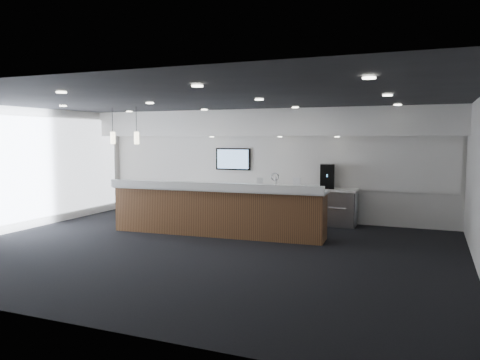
% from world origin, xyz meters
% --- Properties ---
extents(ground, '(10.00, 10.00, 0.00)m').
position_xyz_m(ground, '(0.00, 0.00, 0.00)').
color(ground, black).
rests_on(ground, ground).
extents(ceiling, '(10.00, 8.00, 0.02)m').
position_xyz_m(ceiling, '(0.00, 0.00, 3.00)').
color(ceiling, black).
rests_on(ceiling, back_wall).
extents(back_wall, '(10.00, 0.02, 3.00)m').
position_xyz_m(back_wall, '(0.00, 4.00, 1.50)').
color(back_wall, silver).
rests_on(back_wall, ground).
extents(left_wall, '(0.02, 8.00, 3.00)m').
position_xyz_m(left_wall, '(-5.00, 0.00, 1.50)').
color(left_wall, silver).
rests_on(left_wall, ground).
extents(soffit_bulkhead, '(10.00, 0.90, 0.70)m').
position_xyz_m(soffit_bulkhead, '(0.00, 3.55, 2.65)').
color(soffit_bulkhead, white).
rests_on(soffit_bulkhead, back_wall).
extents(alcove_panel, '(9.80, 0.06, 1.40)m').
position_xyz_m(alcove_panel, '(0.00, 3.97, 1.60)').
color(alcove_panel, white).
rests_on(alcove_panel, back_wall).
extents(window_blinds_wall, '(0.04, 7.36, 2.55)m').
position_xyz_m(window_blinds_wall, '(-4.96, 0.00, 1.50)').
color(window_blinds_wall, silver).
rests_on(window_blinds_wall, left_wall).
extents(back_credenza, '(5.06, 0.66, 0.95)m').
position_xyz_m(back_credenza, '(-0.00, 3.64, 0.48)').
color(back_credenza, gray).
rests_on(back_credenza, ground).
extents(wall_tv, '(1.05, 0.08, 0.62)m').
position_xyz_m(wall_tv, '(-1.00, 3.91, 1.65)').
color(wall_tv, black).
rests_on(wall_tv, back_wall).
extents(pendant_left, '(0.12, 0.12, 0.30)m').
position_xyz_m(pendant_left, '(-2.40, 0.80, 2.25)').
color(pendant_left, '#FFF3C6').
rests_on(pendant_left, ceiling).
extents(pendant_right, '(0.12, 0.12, 0.30)m').
position_xyz_m(pendant_right, '(-3.10, 0.80, 2.25)').
color(pendant_right, '#FFF3C6').
rests_on(pendant_right, ceiling).
extents(ceiling_can_lights, '(7.00, 5.00, 0.02)m').
position_xyz_m(ceiling_can_lights, '(0.00, 0.00, 2.97)').
color(ceiling_can_lights, silver).
rests_on(ceiling_can_lights, ceiling).
extents(service_counter, '(5.14, 1.15, 1.49)m').
position_xyz_m(service_counter, '(-0.36, 1.42, 0.58)').
color(service_counter, '#492A18').
rests_on(service_counter, ground).
extents(coffee_machine, '(0.44, 0.52, 0.63)m').
position_xyz_m(coffee_machine, '(1.74, 3.66, 1.26)').
color(coffee_machine, black).
rests_on(coffee_machine, back_credenza).
extents(info_sign_left, '(0.17, 0.06, 0.23)m').
position_xyz_m(info_sign_left, '(-0.07, 3.57, 1.07)').
color(info_sign_left, white).
rests_on(info_sign_left, back_credenza).
extents(info_sign_right, '(0.20, 0.04, 0.27)m').
position_xyz_m(info_sign_right, '(0.97, 3.51, 1.08)').
color(info_sign_right, white).
rests_on(info_sign_right, back_credenza).
extents(cup_0, '(0.10, 0.10, 0.09)m').
position_xyz_m(cup_0, '(1.90, 3.56, 1.00)').
color(cup_0, white).
rests_on(cup_0, back_credenza).
extents(cup_1, '(0.14, 0.14, 0.09)m').
position_xyz_m(cup_1, '(1.76, 3.56, 1.00)').
color(cup_1, white).
rests_on(cup_1, back_credenza).
extents(cup_2, '(0.12, 0.12, 0.09)m').
position_xyz_m(cup_2, '(1.62, 3.56, 1.00)').
color(cup_2, white).
rests_on(cup_2, back_credenza).
extents(cup_3, '(0.13, 0.13, 0.09)m').
position_xyz_m(cup_3, '(1.48, 3.56, 1.00)').
color(cup_3, white).
rests_on(cup_3, back_credenza).
extents(cup_4, '(0.14, 0.14, 0.09)m').
position_xyz_m(cup_4, '(1.34, 3.56, 1.00)').
color(cup_4, white).
rests_on(cup_4, back_credenza).
extents(cup_5, '(0.11, 0.11, 0.09)m').
position_xyz_m(cup_5, '(1.20, 3.56, 1.00)').
color(cup_5, white).
rests_on(cup_5, back_credenza).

